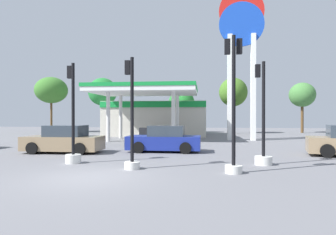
% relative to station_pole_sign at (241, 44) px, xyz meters
% --- Properties ---
extents(ground_plane, '(90.00, 90.00, 0.00)m').
position_rel_station_pole_sign_xyz_m(ground_plane, '(-7.23, -16.74, -8.45)').
color(ground_plane, slate).
rests_on(ground_plane, ground).
extents(gas_station, '(10.78, 13.85, 4.75)m').
position_rel_station_pole_sign_xyz_m(gas_station, '(-8.42, 5.18, -6.27)').
color(gas_station, beige).
rests_on(gas_station, ground).
extents(station_pole_sign, '(3.90, 0.56, 13.28)m').
position_rel_station_pole_sign_xyz_m(station_pole_sign, '(0.00, 0.00, 0.00)').
color(station_pole_sign, white).
rests_on(station_pole_sign, ground).
extents(car_0, '(4.37, 2.03, 1.56)m').
position_rel_station_pole_sign_xyz_m(car_0, '(-5.62, -9.08, -7.74)').
color(car_0, black).
rests_on(car_0, ground).
extents(car_1, '(4.46, 2.07, 1.59)m').
position_rel_station_pole_sign_xyz_m(car_1, '(-11.36, -10.24, -7.73)').
color(car_1, black).
rests_on(car_1, ground).
extents(traffic_signal_0, '(0.69, 0.70, 4.52)m').
position_rel_station_pole_sign_xyz_m(traffic_signal_0, '(-9.16, -13.87, -7.21)').
color(traffic_signal_0, silver).
rests_on(traffic_signal_0, ground).
extents(traffic_signal_1, '(0.65, 0.68, 5.13)m').
position_rel_station_pole_sign_xyz_m(traffic_signal_1, '(-2.19, -15.40, -6.34)').
color(traffic_signal_1, silver).
rests_on(traffic_signal_1, ground).
extents(traffic_signal_2, '(0.74, 0.74, 4.51)m').
position_rel_station_pole_sign_xyz_m(traffic_signal_2, '(-0.73, -13.32, -7.28)').
color(traffic_signal_2, silver).
rests_on(traffic_signal_2, ground).
extents(traffic_signal_3, '(0.63, 0.66, 4.49)m').
position_rel_station_pole_sign_xyz_m(traffic_signal_3, '(-6.18, -15.01, -6.90)').
color(traffic_signal_3, silver).
rests_on(traffic_signal_3, ground).
extents(tree_0, '(4.18, 4.18, 7.21)m').
position_rel_station_pole_sign_xyz_m(tree_0, '(-23.05, 10.31, -2.96)').
color(tree_0, brown).
rests_on(tree_0, ground).
extents(tree_1, '(3.66, 3.66, 7.01)m').
position_rel_station_pole_sign_xyz_m(tree_1, '(-16.17, 10.46, -3.23)').
color(tree_1, brown).
rests_on(tree_1, ground).
extents(tree_2, '(3.34, 3.34, 5.47)m').
position_rel_station_pole_sign_xyz_m(tree_2, '(-6.06, 11.32, -4.76)').
color(tree_2, brown).
rests_on(tree_2, ground).
extents(tree_3, '(3.43, 3.43, 6.79)m').
position_rel_station_pole_sign_xyz_m(tree_3, '(0.32, 10.48, -3.43)').
color(tree_3, brown).
rests_on(tree_3, ground).
extents(tree_4, '(3.19, 3.19, 6.32)m').
position_rel_station_pole_sign_xyz_m(tree_4, '(9.04, 12.58, -3.69)').
color(tree_4, brown).
rests_on(tree_4, ground).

